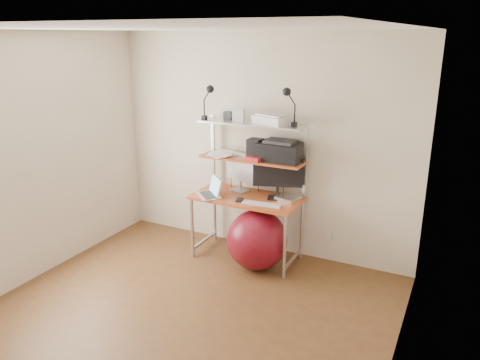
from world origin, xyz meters
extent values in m
plane|color=brown|center=(0.00, 0.00, 0.00)|extent=(3.60, 3.60, 0.00)
plane|color=white|center=(0.00, 0.00, 2.50)|extent=(3.60, 3.60, 0.00)
plane|color=beige|center=(0.00, 1.80, 1.25)|extent=(3.60, 0.00, 3.60)
plane|color=beige|center=(-1.80, 0.00, 1.25)|extent=(0.00, 3.60, 3.60)
plane|color=beige|center=(1.80, 0.00, 1.25)|extent=(0.00, 3.60, 3.60)
cube|color=#BA5424|center=(0.00, 1.44, 0.72)|extent=(1.20, 0.60, 0.03)
cylinder|color=#BBBBC0|center=(-0.56, 1.18, 0.35)|extent=(0.04, 0.04, 0.71)
cylinder|color=#BBBBC0|center=(-0.56, 1.70, 0.35)|extent=(0.04, 0.04, 0.71)
cylinder|color=#BBBBC0|center=(0.56, 1.18, 0.35)|extent=(0.04, 0.04, 0.71)
cylinder|color=#BBBBC0|center=(0.56, 1.70, 0.35)|extent=(0.04, 0.04, 0.71)
cube|color=#BBBBC0|center=(-0.57, 1.70, 1.15)|extent=(0.03, 0.04, 0.84)
cube|color=#BBBBC0|center=(0.57, 1.70, 1.15)|extent=(0.03, 0.04, 0.84)
cube|color=#BA5424|center=(0.00, 1.57, 1.14)|extent=(1.18, 0.34, 0.02)
cube|color=#BBBBC0|center=(0.00, 1.57, 1.54)|extent=(1.18, 0.34, 0.02)
cube|color=silver|center=(0.85, 1.79, 0.30)|extent=(0.08, 0.01, 0.12)
cube|color=#A7A6AA|center=(-0.16, 1.58, 0.75)|extent=(0.23, 0.20, 0.01)
cylinder|color=#A7A6AA|center=(-0.16, 1.60, 0.81)|extent=(0.03, 0.03, 0.11)
cube|color=#A7A6AA|center=(-0.16, 1.60, 1.02)|extent=(0.42, 0.17, 0.32)
plane|color=white|center=(-0.16, 1.58, 1.02)|extent=(0.37, 0.13, 0.39)
cube|color=black|center=(0.32, 1.53, 0.75)|extent=(0.23, 0.20, 0.01)
cylinder|color=black|center=(0.32, 1.55, 0.81)|extent=(0.03, 0.03, 0.12)
cube|color=black|center=(0.32, 1.55, 1.04)|extent=(0.52, 0.20, 0.32)
plane|color=#445CE7|center=(0.32, 1.53, 1.04)|extent=(0.46, 0.15, 0.49)
cube|color=silver|center=(-0.39, 1.26, 0.75)|extent=(0.38, 0.38, 0.02)
cube|color=#2D2D2F|center=(-0.39, 1.26, 0.76)|extent=(0.29, 0.28, 0.00)
cube|color=silver|center=(-0.31, 1.34, 0.86)|extent=(0.28, 0.26, 0.21)
plane|color=#73A5C0|center=(-0.31, 1.34, 0.86)|extent=(0.26, 0.25, 0.28)
cube|color=silver|center=(0.23, 1.29, 0.75)|extent=(0.40, 0.15, 0.01)
cube|color=silver|center=(0.42, 1.28, 0.75)|extent=(0.09, 0.06, 0.03)
cube|color=silver|center=(0.44, 1.55, 0.76)|extent=(0.26, 0.26, 0.04)
cube|color=black|center=(-0.02, 1.30, 0.75)|extent=(0.11, 0.15, 0.01)
cube|color=black|center=(0.31, 1.61, 1.25)|extent=(0.48, 0.33, 0.19)
cube|color=#2D2D2F|center=(0.31, 1.61, 1.36)|extent=(0.33, 0.24, 0.03)
cube|color=black|center=(0.03, 1.58, 1.26)|extent=(0.16, 0.16, 0.22)
cube|color=#AD1B23|center=(0.07, 1.46, 1.17)|extent=(0.19, 0.14, 0.05)
cube|color=silver|center=(0.23, 1.57, 1.59)|extent=(0.44, 0.36, 0.09)
cube|color=#A7A6AA|center=(0.23, 1.57, 1.64)|extent=(0.37, 0.29, 0.01)
cube|color=silver|center=(-0.15, 1.54, 1.62)|extent=(0.14, 0.12, 0.14)
cube|color=#2D2D2F|center=(-0.31, 1.60, 1.60)|extent=(0.09, 0.09, 0.09)
cube|color=black|center=(-0.54, 1.47, 1.57)|extent=(0.05, 0.06, 0.05)
cylinder|color=black|center=(-0.54, 1.47, 1.68)|extent=(0.02, 0.02, 0.17)
sphere|color=black|center=(-0.45, 1.46, 1.89)|extent=(0.09, 0.09, 0.09)
cube|color=black|center=(0.49, 1.53, 1.58)|extent=(0.05, 0.06, 0.05)
cylinder|color=black|center=(0.49, 1.53, 1.69)|extent=(0.02, 0.02, 0.18)
sphere|color=black|center=(0.40, 1.52, 1.90)|extent=(0.09, 0.09, 0.09)
sphere|color=maroon|center=(0.20, 1.27, 0.33)|extent=(0.66, 0.66, 0.66)
cube|color=white|center=(-0.45, 1.59, 1.15)|extent=(0.29, 0.33, 0.00)
cube|color=white|center=(-0.34, 1.52, 1.16)|extent=(0.32, 0.35, 0.00)
cube|color=white|center=(-0.39, 1.61, 1.16)|extent=(0.27, 0.32, 0.00)
cube|color=white|center=(-0.34, 1.55, 1.17)|extent=(0.23, 0.29, 0.00)
cube|color=white|center=(-0.36, 1.57, 1.17)|extent=(0.29, 0.33, 0.00)
camera|label=1|loc=(2.11, -2.96, 2.46)|focal=35.00mm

